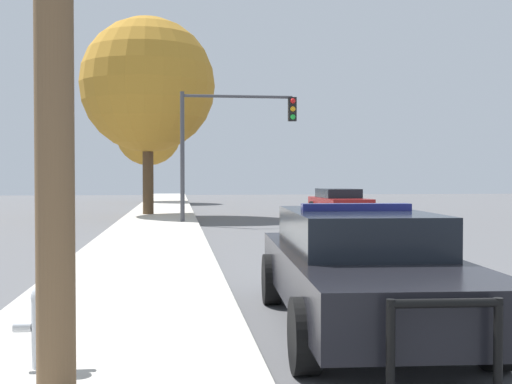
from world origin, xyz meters
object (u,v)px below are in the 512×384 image
(tree_sidewalk_mid, at_px, (148,85))
(police_car, at_px, (360,266))
(fire_hydrant, at_px, (44,323))
(car_background_oncoming, at_px, (339,202))
(traffic_light, at_px, (231,129))
(tree_sidewalk_far, at_px, (148,133))

(tree_sidewalk_mid, bearing_deg, police_car, -80.98)
(fire_hydrant, distance_m, car_background_oncoming, 22.93)
(traffic_light, bearing_deg, car_background_oncoming, 33.67)
(fire_hydrant, height_order, tree_sidewalk_far, tree_sidewalk_far)
(police_car, height_order, tree_sidewalk_mid, tree_sidewalk_mid)
(police_car, distance_m, fire_hydrant, 3.68)
(car_background_oncoming, height_order, tree_sidewalk_far, tree_sidewalk_far)
(tree_sidewalk_far, bearing_deg, tree_sidewalk_mid, -87.68)
(traffic_light, relative_size, tree_sidewalk_far, 0.71)
(fire_hydrant, relative_size, tree_sidewalk_far, 0.11)
(car_background_oncoming, height_order, tree_sidewalk_mid, tree_sidewalk_mid)
(police_car, bearing_deg, fire_hydrant, 28.36)
(traffic_light, xyz_separation_m, tree_sidewalk_far, (-3.87, 19.82, 1.11))
(fire_hydrant, height_order, car_background_oncoming, car_background_oncoming)
(tree_sidewalk_mid, bearing_deg, fire_hydrant, -89.79)
(police_car, bearing_deg, tree_sidewalk_far, -80.52)
(police_car, relative_size, car_background_oncoming, 1.24)
(fire_hydrant, relative_size, car_background_oncoming, 0.17)
(police_car, distance_m, car_background_oncoming, 20.44)
(fire_hydrant, distance_m, tree_sidewalk_far, 38.12)
(fire_hydrant, bearing_deg, traffic_light, 80.01)
(fire_hydrant, bearing_deg, tree_sidewalk_mid, 90.21)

